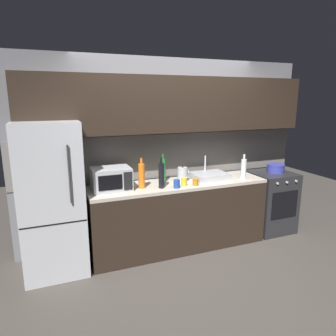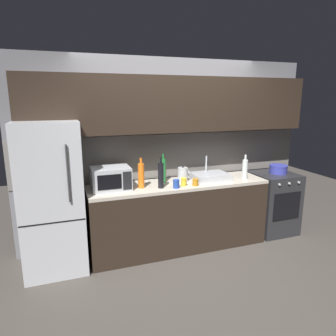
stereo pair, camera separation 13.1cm
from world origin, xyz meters
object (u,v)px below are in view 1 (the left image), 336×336
refrigerator (52,199)px  microwave (111,179)px  wine_bottle_orange (142,176)px  mug_blue (177,184)px  wine_bottle_clear (244,169)px  cooking_pot (276,168)px  wine_bottle_green (163,170)px  kettle (183,174)px  wine_bottle_dark (161,175)px  mug_yellow (184,182)px  oven_range (270,201)px  mug_amber (196,182)px

refrigerator → microwave: bearing=1.6°
wine_bottle_orange → mug_blue: wine_bottle_orange is taller
wine_bottle_clear → cooking_pot: size_ratio=1.32×
wine_bottle_green → microwave: bearing=-172.7°
kettle → wine_bottle_orange: bearing=-170.2°
wine_bottle_dark → wine_bottle_orange: size_ratio=1.02×
mug_yellow → oven_range: bearing=5.6°
microwave → kettle: bearing=1.8°
mug_blue → refrigerator: bearing=171.7°
refrigerator → wine_bottle_green: (1.38, 0.11, 0.19)m
refrigerator → mug_blue: refrigerator is taller
wine_bottle_clear → wine_bottle_orange: size_ratio=0.90×
oven_range → wine_bottle_clear: bearing=-168.5°
wine_bottle_dark → wine_bottle_green: bearing=65.0°
mug_yellow → cooking_pot: bearing=5.4°
oven_range → wine_bottle_clear: (-0.61, -0.12, 0.59)m
refrigerator → microwave: (0.68, 0.02, 0.16)m
oven_range → microwave: bearing=179.5°
wine_bottle_clear → wine_bottle_green: 1.12m
cooking_pot → wine_bottle_orange: bearing=-178.5°
wine_bottle_orange → mug_blue: size_ratio=3.50×
mug_amber → wine_bottle_orange: bearing=168.1°
kettle → oven_range: bearing=-2.0°
oven_range → microwave: (-2.40, 0.02, 0.58)m
wine_bottle_clear → cooking_pot: 0.68m
kettle → cooking_pot: kettle is taller
microwave → cooking_pot: (2.45, -0.02, -0.07)m
wine_bottle_green → wine_bottle_orange: (-0.34, -0.16, -0.00)m
wine_bottle_dark → mug_yellow: bearing=-2.0°
microwave → wine_bottle_dark: (0.58, -0.16, 0.03)m
oven_range → kettle: size_ratio=4.24×
wine_bottle_clear → wine_bottle_green: size_ratio=0.90×
oven_range → cooking_pot: bearing=1.5°
mug_amber → oven_range: bearing=8.0°
refrigerator → wine_bottle_orange: size_ratio=4.66×
refrigerator → wine_bottle_dark: bearing=-6.2°
refrigerator → wine_bottle_clear: refrigerator is taller
refrigerator → microwave: refrigerator is taller
oven_range → wine_bottle_orange: bearing=-178.5°
oven_range → mug_yellow: mug_yellow is taller
kettle → cooking_pot: 1.50m
mug_yellow → wine_bottle_dark: bearing=178.0°
wine_bottle_clear → cooking_pot: (0.66, 0.12, -0.08)m
refrigerator → mug_amber: bearing=-6.5°
wine_bottle_orange → mug_amber: bearing=-11.9°
mug_blue → wine_bottle_orange: bearing=158.4°
refrigerator → wine_bottle_orange: (1.04, -0.05, 0.19)m
mug_amber → microwave: bearing=168.3°
microwave → cooking_pot: bearing=-0.4°
wine_bottle_dark → mug_blue: wine_bottle_dark is taller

